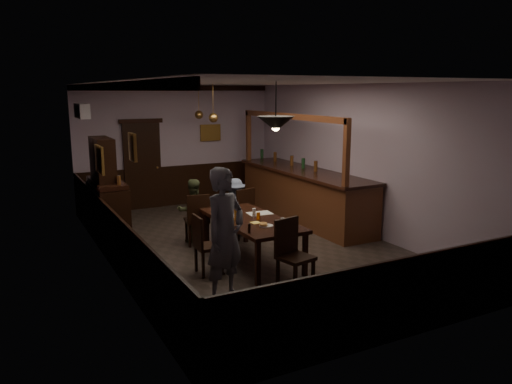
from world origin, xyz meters
TOP-DOWN VIEW (x-y plane):
  - room at (0.00, 0.00)m, footprint 5.01×8.01m
  - dining_table at (-0.32, -0.73)m, footprint 1.02×2.21m
  - chair_far_left at (-0.80, 0.53)m, footprint 0.50×0.50m
  - chair_far_right at (0.13, 0.54)m, footprint 0.52×0.52m
  - chair_near at (-0.32, -2.05)m, footprint 0.53×0.53m
  - chair_side at (-1.25, -0.94)m, footprint 0.43×0.43m
  - person_standing at (-1.36, -2.00)m, footprint 0.80×0.69m
  - person_seated_left at (-0.79, 0.81)m, footprint 0.67×0.56m
  - person_seated_right at (0.11, 0.82)m, footprint 0.81×0.56m
  - newspaper_left at (-0.61, -0.41)m, footprint 0.46×0.36m
  - newspaper_right at (-0.03, -0.50)m, footprint 0.45×0.34m
  - napkin at (-0.38, -1.02)m, footprint 0.15×0.15m
  - saucer at (-0.00, -1.28)m, footprint 0.15×0.15m
  - coffee_cup at (0.00, -1.24)m, footprint 0.08×0.08m
  - pastry_plate at (-0.32, -1.28)m, footprint 0.22×0.22m
  - pastry_ring_a at (-0.38, -1.29)m, footprint 0.13×0.13m
  - pastry_ring_b at (-0.36, -1.24)m, footprint 0.13×0.13m
  - soda_can at (-0.25, -0.86)m, footprint 0.07×0.07m
  - beer_glass at (-0.58, -0.70)m, footprint 0.06×0.06m
  - water_glass at (-0.23, -0.67)m, footprint 0.06×0.06m
  - pepper_mill at (-0.73, -1.48)m, footprint 0.04×0.04m
  - sideboard at (-2.21, 1.68)m, footprint 0.54×1.51m
  - bar_counter at (1.99, 1.22)m, footprint 0.99×4.25m
  - door_back at (-0.90, 3.95)m, footprint 0.90×0.06m
  - ac_unit at (-2.38, 2.90)m, footprint 0.20×0.85m
  - picture_left_small at (-2.46, -1.60)m, footprint 0.04×0.28m
  - picture_left_large at (-2.46, 0.80)m, footprint 0.04×0.62m
  - picture_back at (0.90, 3.96)m, footprint 0.55×0.04m
  - pendant_iron at (-0.31, -1.53)m, footprint 0.56×0.56m
  - pendant_brass_mid at (0.10, 1.84)m, footprint 0.20×0.20m
  - pendant_brass_far at (0.30, 3.19)m, footprint 0.20×0.20m

SIDE VIEW (x-z plane):
  - chair_side at x=-1.25m, z-range 0.05..1.00m
  - chair_far_left at x=-0.80m, z-range 0.05..1.03m
  - chair_far_right at x=0.13m, z-range 0.05..1.06m
  - chair_near at x=-0.32m, z-range 0.05..1.09m
  - person_seated_right at x=0.11m, z-range 0.00..1.15m
  - bar_counter at x=1.99m, z-range -0.59..1.80m
  - person_seated_left at x=-0.79m, z-range 0.00..1.22m
  - dining_table at x=-0.32m, z-range 0.31..1.06m
  - napkin at x=-0.38m, z-range 0.75..0.75m
  - newspaper_left at x=-0.61m, z-range 0.75..0.76m
  - newspaper_right at x=-0.03m, z-range 0.75..0.76m
  - saucer at x=0.00m, z-range 0.75..0.76m
  - pastry_plate at x=-0.32m, z-range 0.75..0.76m
  - pastry_ring_a at x=-0.38m, z-range 0.77..0.81m
  - pastry_ring_b at x=-0.36m, z-range 0.77..0.81m
  - sideboard at x=-2.21m, z-range -0.20..1.79m
  - coffee_cup at x=0.00m, z-range 0.76..0.84m
  - soda_can at x=-0.25m, z-range 0.75..0.87m
  - pepper_mill at x=-0.73m, z-range 0.75..0.89m
  - water_glass at x=-0.23m, z-range 0.75..0.90m
  - beer_glass at x=-0.58m, z-range 0.75..0.95m
  - person_standing at x=-1.36m, z-range 0.00..1.87m
  - door_back at x=-0.90m, z-range 0.00..2.10m
  - room at x=0.00m, z-range -0.01..3.01m
  - picture_left_large at x=-2.46m, z-range 1.46..1.94m
  - picture_back at x=0.90m, z-range 1.59..2.01m
  - picture_left_small at x=-2.46m, z-range 1.97..2.33m
  - pendant_brass_mid at x=0.10m, z-range 1.89..2.70m
  - pendant_brass_far at x=0.30m, z-range 1.89..2.70m
  - pendant_iron at x=-0.31m, z-range 2.02..2.75m
  - ac_unit at x=-2.38m, z-range 2.30..2.60m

